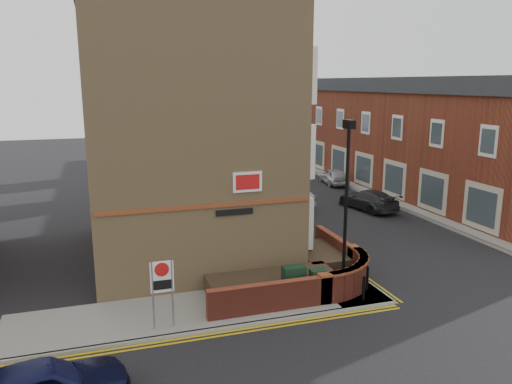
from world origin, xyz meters
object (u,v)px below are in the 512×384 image
object	(u,v)px
lamppost	(346,207)
silver_car_near	(283,192)
zone_sign	(162,282)
utility_cabinet_large	(294,282)

from	to	relation	value
lamppost	silver_car_near	size ratio (longest dim) A/B	1.33
zone_sign	silver_car_near	world-z (taller)	zone_sign
lamppost	silver_car_near	world-z (taller)	lamppost
zone_sign	silver_car_near	distance (m)	17.36
lamppost	zone_sign	size ratio (longest dim) A/B	2.86
lamppost	utility_cabinet_large	distance (m)	3.24
lamppost	silver_car_near	distance (m)	14.33
lamppost	utility_cabinet_large	xyz separation A→B (m)	(-1.90, 0.10, -2.62)
utility_cabinet_large	zone_sign	world-z (taller)	zone_sign
utility_cabinet_large	zone_sign	bearing A→B (deg)	-170.31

